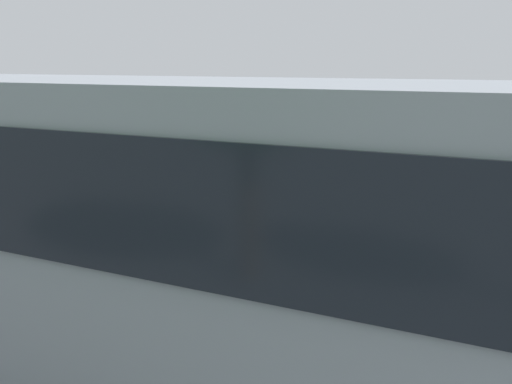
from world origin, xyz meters
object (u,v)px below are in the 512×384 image
spectator_centre (198,226)px  parked_motorcycle_silver (375,314)px  spectator_far_left (336,241)px  stunt_motorcycle (202,176)px  spectator_left (274,235)px  traffic_cone (264,208)px  tour_bus (82,239)px

spectator_centre → parked_motorcycle_silver: bearing=170.6°
spectator_far_left → stunt_motorcycle: spectator_far_left is taller
spectator_left → spectator_far_left: bearing=-174.8°
spectator_centre → traffic_cone: (1.42, -4.47, -0.78)m
spectator_far_left → stunt_motorcycle: size_ratio=0.89×
spectator_far_left → parked_motorcycle_silver: 1.23m
tour_bus → spectator_far_left: 3.43m
spectator_far_left → traffic_cone: (3.46, -4.24, -0.78)m
spectator_far_left → spectator_left: spectator_far_left is taller
spectator_centre → parked_motorcycle_silver: (-2.86, 0.47, -0.60)m
spectator_far_left → traffic_cone: 5.53m
spectator_centre → stunt_motorcycle: bearing=-55.8°
tour_bus → parked_motorcycle_silver: (-2.31, -2.34, -1.16)m
spectator_left → spectator_centre: bearing=7.3°
spectator_centre → stunt_motorcycle: size_ratio=0.89×
tour_bus → traffic_cone: 7.66m
spectator_left → traffic_cone: (2.58, -4.32, -0.77)m
spectator_left → stunt_motorcycle: (5.00, -5.49, -0.46)m
tour_bus → parked_motorcycle_silver: size_ratio=5.44×
tour_bus → traffic_cone: (1.97, -7.28, -1.34)m
parked_motorcycle_silver → stunt_motorcycle: (6.70, -6.11, 0.13)m
spectator_centre → traffic_cone: spectator_centre is taller
tour_bus → traffic_cone: tour_bus is taller
stunt_motorcycle → tour_bus: bearing=117.5°
parked_motorcycle_silver → spectator_far_left: bearing=-40.8°
spectator_far_left → traffic_cone: bearing=-50.7°
spectator_far_left → traffic_cone: size_ratio=2.87×
tour_bus → spectator_left: bearing=-101.6°
spectator_far_left → stunt_motorcycle: 8.00m
spectator_left → parked_motorcycle_silver: size_ratio=0.87×
spectator_left → spectator_centre: (1.16, 0.15, 0.01)m
spectator_centre → spectator_left: bearing=-172.7°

